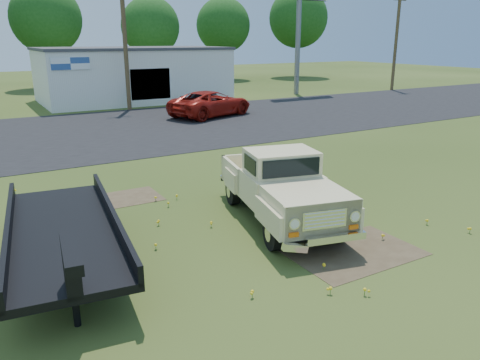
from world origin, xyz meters
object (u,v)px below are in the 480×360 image
Objects in this scene: flatbed_trailer at (63,226)px; red_pickup at (211,104)px; vintage_pickup_truck at (281,186)px; dark_sedan at (209,101)px.

flatbed_trailer reaches higher than red_pickup.
vintage_pickup_truck is 5.57m from flatbed_trailer.
red_pickup is (12.08, 16.80, -0.11)m from flatbed_trailer.
dark_sedan is at bearing 62.38° from flatbed_trailer.
flatbed_trailer is at bearing -169.48° from vintage_pickup_truck.
dark_sedan is at bearing 81.74° from vintage_pickup_truck.
dark_sedan is (7.45, 19.26, -0.31)m from vintage_pickup_truck.
red_pickup is at bearing 81.99° from vintage_pickup_truck.
vintage_pickup_truck reaches higher than red_pickup.
flatbed_trailer is (-5.57, 0.23, -0.09)m from vintage_pickup_truck.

